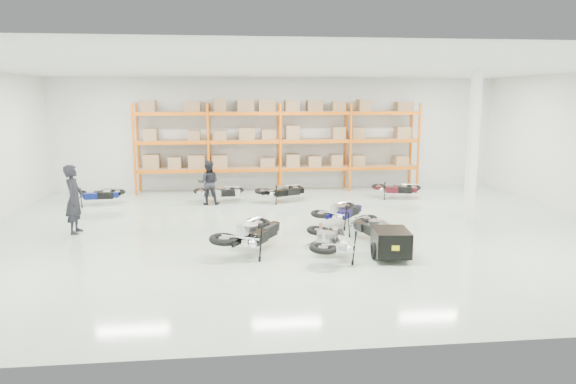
{
  "coord_description": "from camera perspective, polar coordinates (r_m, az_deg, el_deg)",
  "views": [
    {
      "loc": [
        -1.89,
        -13.97,
        3.7
      ],
      "look_at": [
        -0.35,
        0.1,
        1.1
      ],
      "focal_mm": 32.0,
      "sensor_mm": 36.0,
      "label": 1
    }
  ],
  "objects": [
    {
      "name": "moto_black_far_left",
      "position": [
        12.44,
        -4.14,
        -3.97
      ],
      "size": [
        1.89,
        2.25,
        1.31
      ],
      "primitive_type": null,
      "rotation": [
        0.0,
        -0.09,
        2.61
      ],
      "color": "black",
      "rests_on": "ground"
    },
    {
      "name": "room",
      "position": [
        14.17,
        1.46,
        4.53
      ],
      "size": [
        18.0,
        18.0,
        18.0
      ],
      "color": "#B0C4B0",
      "rests_on": "ground"
    },
    {
      "name": "moto_back_c",
      "position": [
        18.46,
        -0.68,
        0.44
      ],
      "size": [
        1.83,
        1.37,
        1.07
      ],
      "primitive_type": null,
      "rotation": [
        0.0,
        -0.09,
        1.95
      ],
      "color": "black",
      "rests_on": "ground"
    },
    {
      "name": "trailer",
      "position": [
        12.17,
        11.35,
        -5.5
      ],
      "size": [
        0.88,
        1.69,
        0.7
      ],
      "rotation": [
        0.0,
        0.0,
        -0.1
      ],
      "color": "black",
      "rests_on": "ground"
    },
    {
      "name": "moto_back_d",
      "position": [
        19.54,
        11.95,
        0.69
      ],
      "size": [
        1.71,
        1.18,
        1.01
      ],
      "primitive_type": null,
      "rotation": [
        0.0,
        -0.09,
        1.28
      ],
      "color": "#450D15",
      "rests_on": "ground"
    },
    {
      "name": "moto_blue_centre",
      "position": [
        15.15,
        5.81,
        -1.75
      ],
      "size": [
        1.79,
        1.83,
        1.11
      ],
      "primitive_type": null,
      "rotation": [
        0.0,
        -0.09,
        2.38
      ],
      "color": "#090747",
      "rests_on": "ground"
    },
    {
      "name": "person_back",
      "position": [
        18.17,
        -8.84,
        1.03
      ],
      "size": [
        0.77,
        0.61,
        1.55
      ],
      "primitive_type": "imported",
      "rotation": [
        0.0,
        0.0,
        3.12
      ],
      "color": "black",
      "rests_on": "ground"
    },
    {
      "name": "moto_touring_right",
      "position": [
        13.62,
        9.35,
        -3.3
      ],
      "size": [
        1.14,
        1.79,
        1.07
      ],
      "primitive_type": null,
      "rotation": [
        0.0,
        -0.09,
        0.21
      ],
      "color": "black",
      "rests_on": "ground"
    },
    {
      "name": "moto_silver_left",
      "position": [
        12.03,
        4.72,
        -4.8
      ],
      "size": [
        1.09,
        1.9,
        1.17
      ],
      "primitive_type": null,
      "rotation": [
        0.0,
        -0.09,
        3.03
      ],
      "color": "#ACAFB3",
      "rests_on": "ground"
    },
    {
      "name": "moto_back_a",
      "position": [
        19.14,
        -20.46,
        0.08
      ],
      "size": [
        1.62,
        0.87,
        1.03
      ],
      "primitive_type": null,
      "rotation": [
        0.0,
        -0.09,
        1.62
      ],
      "color": "navy",
      "rests_on": "ground"
    },
    {
      "name": "pallet_rack",
      "position": [
        20.56,
        -0.96,
        6.39
      ],
      "size": [
        11.28,
        0.98,
        3.62
      ],
      "color": "#E35D0B",
      "rests_on": "ground"
    },
    {
      "name": "structural_column",
      "position": [
        16.18,
        19.84,
        4.65
      ],
      "size": [
        0.25,
        0.25,
        4.5
      ],
      "primitive_type": "cube",
      "color": "white",
      "rests_on": "ground"
    },
    {
      "name": "moto_back_b",
      "position": [
        18.58,
        -7.68,
        0.33
      ],
      "size": [
        1.6,
        0.87,
        1.01
      ],
      "primitive_type": null,
      "rotation": [
        0.0,
        -0.09,
        1.64
      ],
      "color": "#B3B9BD",
      "rests_on": "ground"
    },
    {
      "name": "person_left",
      "position": [
        15.29,
        -22.67,
        -0.75
      ],
      "size": [
        0.46,
        0.7,
        1.91
      ],
      "primitive_type": "imported",
      "rotation": [
        0.0,
        0.0,
        1.57
      ],
      "color": "black",
      "rests_on": "ground"
    }
  ]
}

